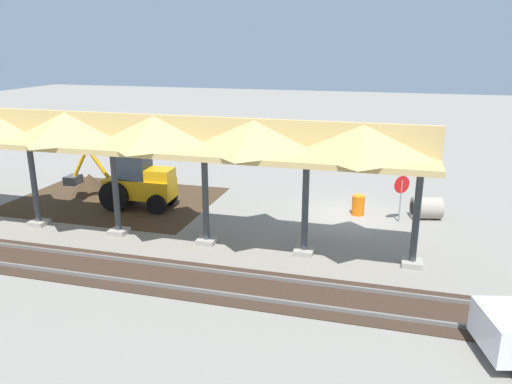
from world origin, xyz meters
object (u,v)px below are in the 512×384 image
Objects in this scene: stop_sign at (401,189)px; traffic_barrel at (358,205)px; backhoe at (137,182)px; concrete_pipe at (426,208)px.

stop_sign is 2.28× the size of traffic_barrel.
backhoe is 3.77× the size of concrete_pipe.
traffic_barrel is at bearing -170.38° from backhoe.
traffic_barrel is at bearing 6.18° from concrete_pipe.
concrete_pipe is at bearing -171.15° from backhoe.
concrete_pipe is (-1.14, -0.79, -0.99)m from stop_sign.
backhoe is at bearing 9.62° from traffic_barrel.
concrete_pipe is at bearing -173.82° from traffic_barrel.
stop_sign is 0.38× the size of backhoe.
concrete_pipe is 1.58× the size of traffic_barrel.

